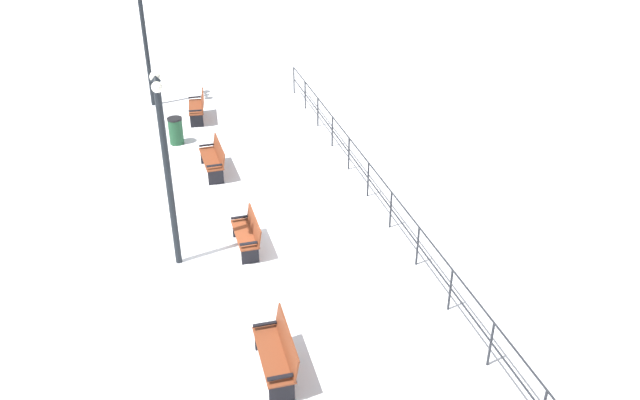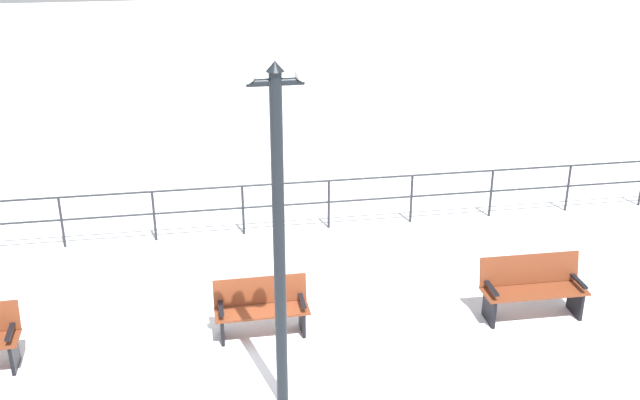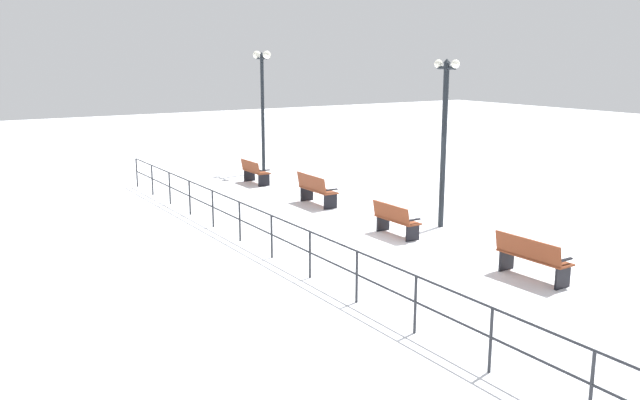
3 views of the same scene
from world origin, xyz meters
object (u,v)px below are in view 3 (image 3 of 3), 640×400
(lamppost_middle, at_px, (444,126))
(lamppost_far, at_px, (262,88))
(bench_second, at_px, (532,257))
(bench_third, at_px, (395,219))
(bench_fifth, at_px, (255,172))
(bench_fourth, at_px, (316,189))

(lamppost_middle, bearing_deg, lamppost_far, 90.00)
(bench_second, distance_m, bench_third, 4.25)
(bench_fifth, height_order, lamppost_far, lamppost_far)
(bench_third, xyz_separation_m, lamppost_middle, (1.67, 0.10, 2.31))
(lamppost_middle, bearing_deg, bench_fifth, 99.94)
(bench_second, height_order, bench_fifth, bench_second)
(bench_fifth, bearing_deg, lamppost_far, 55.63)
(bench_second, xyz_separation_m, bench_fourth, (-0.03, 8.49, 0.02))
(bench_third, bearing_deg, bench_second, -87.23)
(bench_third, relative_size, lamppost_middle, 0.31)
(lamppost_middle, relative_size, lamppost_far, 0.94)
(bench_fourth, xyz_separation_m, lamppost_middle, (1.46, -4.14, 2.26))
(bench_third, bearing_deg, lamppost_far, 80.62)
(bench_third, xyz_separation_m, bench_fifth, (0.20, 8.48, 0.00))
(lamppost_middle, bearing_deg, bench_fourth, 109.42)
(bench_third, height_order, bench_fourth, bench_fourth)
(bench_third, distance_m, bench_fourth, 4.25)
(bench_second, bearing_deg, lamppost_middle, 70.02)
(lamppost_far, bearing_deg, bench_fourth, -102.92)
(bench_third, xyz_separation_m, lamppost_far, (1.67, 10.61, 2.89))
(bench_second, bearing_deg, lamppost_far, 82.73)
(bench_third, bearing_deg, lamppost_middle, 3.15)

